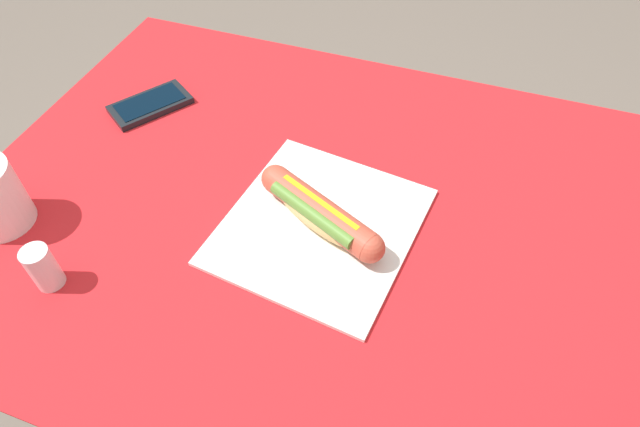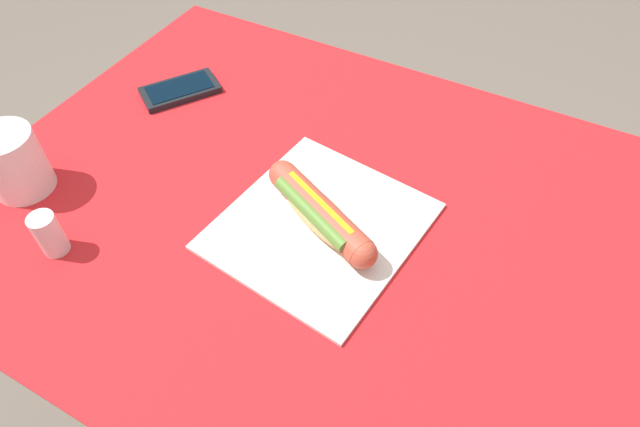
# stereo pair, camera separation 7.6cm
# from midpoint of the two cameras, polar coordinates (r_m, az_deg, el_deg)

# --- Properties ---
(ground_plane) EXTENTS (6.00, 6.00, 0.00)m
(ground_plane) POSITION_cam_midpoint_polar(r_m,az_deg,el_deg) (1.47, -0.19, -20.42)
(ground_plane) COLOR #6B6056
(ground_plane) RESTS_ON ground
(dining_table) EXTENTS (1.14, 0.80, 0.77)m
(dining_table) POSITION_cam_midpoint_polar(r_m,az_deg,el_deg) (0.91, -0.29, -6.69)
(dining_table) COLOR brown
(dining_table) RESTS_ON ground
(paper_wrapper) EXTENTS (0.29, 0.31, 0.01)m
(paper_wrapper) POSITION_cam_midpoint_polar(r_m,az_deg,el_deg) (0.78, -2.78, -1.45)
(paper_wrapper) COLOR silver
(paper_wrapper) RESTS_ON dining_table
(hot_dog) EXTENTS (0.21, 0.12, 0.05)m
(hot_dog) POSITION_cam_midpoint_polar(r_m,az_deg,el_deg) (0.76, -2.92, -0.07)
(hot_dog) COLOR #E5BC75
(hot_dog) RESTS_ON paper_wrapper
(cell_phone) EXTENTS (0.13, 0.15, 0.01)m
(cell_phone) POSITION_cam_midpoint_polar(r_m,az_deg,el_deg) (1.03, -19.43, 10.63)
(cell_phone) COLOR black
(cell_phone) RESTS_ON dining_table
(salt_shaker) EXTENTS (0.04, 0.04, 0.07)m
(salt_shaker) POSITION_cam_midpoint_polar(r_m,az_deg,el_deg) (0.80, -29.52, -5.12)
(salt_shaker) COLOR silver
(salt_shaker) RESTS_ON dining_table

